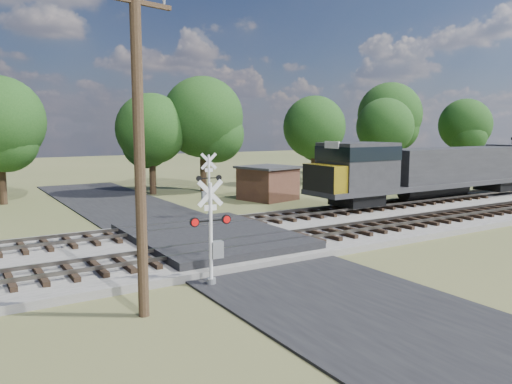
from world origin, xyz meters
TOP-DOWN VIEW (x-y plane):
  - ground at (0.00, 0.00)m, footprint 160.00×160.00m
  - ballast_bed at (10.00, 0.50)m, footprint 140.00×10.00m
  - road at (0.00, 0.00)m, footprint 7.00×60.00m
  - crossing_panel at (0.00, 0.50)m, footprint 7.00×9.00m
  - track_near at (3.12, -2.00)m, footprint 140.00×2.60m
  - track_far at (3.12, 3.00)m, footprint 140.00×2.60m
  - crossing_signal_near at (-2.73, -5.23)m, footprint 1.55×0.34m
  - crossing_signal_far at (3.03, 6.81)m, footprint 1.64×0.40m
  - utility_pole at (-5.83, -6.73)m, footprint 2.35×0.68m
  - equipment_shed at (10.69, 11.70)m, footprint 4.67×4.67m
  - treeline at (7.62, 19.91)m, footprint 81.04×11.78m

SIDE VIEW (x-z plane):
  - ground at x=0.00m, z-range 0.00..0.00m
  - road at x=0.00m, z-range 0.00..0.08m
  - ballast_bed at x=10.00m, z-range 0.00..0.30m
  - crossing_panel at x=0.00m, z-range 0.01..0.62m
  - track_near at x=3.12m, z-range 0.25..0.58m
  - track_far at x=3.12m, z-range 0.25..0.58m
  - equipment_shed at x=10.69m, z-range 0.02..2.67m
  - crossing_signal_near at x=-2.73m, z-range -0.32..3.51m
  - crossing_signal_far at x=3.03m, z-range -0.34..3.75m
  - utility_pole at x=-5.83m, z-range 0.29..10.06m
  - treeline at x=7.62m, z-range 0.72..11.79m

